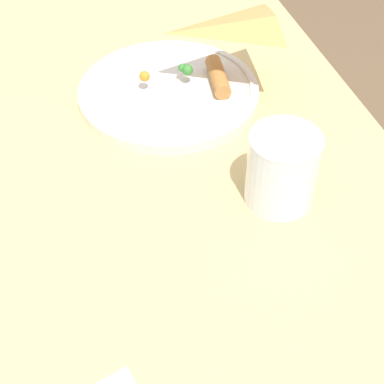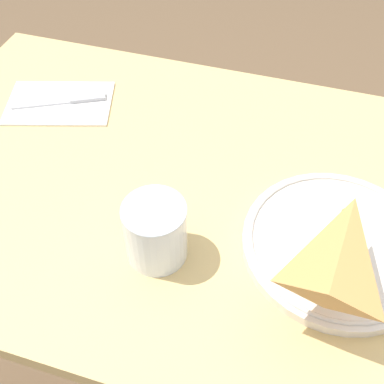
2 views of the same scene
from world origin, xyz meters
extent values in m
cube|color=#DBB770|center=(0.00, 0.00, 0.76)|extent=(1.18, 0.65, 0.03)
cube|color=#4C3823|center=(-0.54, 0.28, 0.37)|extent=(0.06, 0.06, 0.75)
cylinder|color=silver|center=(-0.15, 0.05, 0.79)|extent=(0.27, 0.27, 0.02)
torus|color=silver|center=(-0.15, 0.05, 0.80)|extent=(0.25, 0.25, 0.01)
pyramid|color=tan|center=(-0.15, 0.05, 0.80)|extent=(0.11, 0.17, 0.02)
cylinder|color=#B77A3D|center=(-0.14, 0.13, 0.81)|extent=(0.09, 0.03, 0.02)
sphere|color=orange|center=(-0.15, 0.02, 0.82)|extent=(0.02, 0.02, 0.02)
sphere|color=#388433|center=(-0.16, 0.08, 0.82)|extent=(0.01, 0.01, 0.01)
sphere|color=#388433|center=(-0.15, 0.08, 0.82)|extent=(0.02, 0.02, 0.02)
cylinder|color=white|center=(0.09, 0.13, 0.83)|extent=(0.08, 0.08, 0.10)
cylinder|color=white|center=(0.09, 0.13, 0.82)|extent=(0.07, 0.07, 0.08)
torus|color=white|center=(0.09, 0.13, 0.87)|extent=(0.09, 0.09, 0.00)
camera|label=1|loc=(0.56, -0.11, 1.30)|focal=55.00mm
camera|label=2|loc=(-0.06, 0.49, 1.35)|focal=45.00mm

